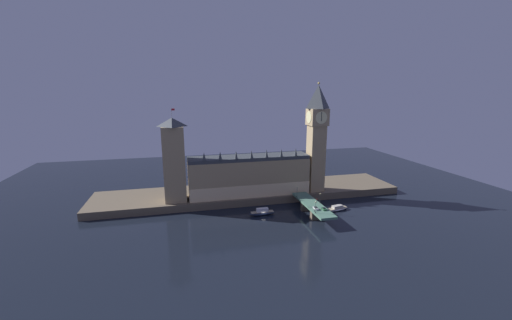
% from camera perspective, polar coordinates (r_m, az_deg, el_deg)
% --- Properties ---
extents(ground_plane, '(400.00, 400.00, 0.00)m').
position_cam_1_polar(ground_plane, '(198.67, 1.36, -10.14)').
color(ground_plane, black).
extents(embankment, '(220.00, 42.00, 5.05)m').
position_cam_1_polar(embankment, '(233.26, -1.14, -5.98)').
color(embankment, brown).
rests_on(embankment, ground_plane).
extents(parliament_hall, '(83.19, 17.91, 32.93)m').
position_cam_1_polar(parliament_hall, '(218.92, -1.25, -2.79)').
color(parliament_hall, tan).
rests_on(parliament_hall, embankment).
extents(clock_tower, '(13.12, 13.23, 77.12)m').
position_cam_1_polar(clock_tower, '(226.49, 10.97, 4.53)').
color(clock_tower, tan).
rests_on(clock_tower, embankment).
extents(victoria_tower, '(13.94, 13.94, 60.76)m').
position_cam_1_polar(victoria_tower, '(209.97, -14.67, 0.01)').
color(victoria_tower, tan).
rests_on(victoria_tower, embankment).
extents(bridge, '(10.13, 46.00, 7.26)m').
position_cam_1_polar(bridge, '(202.02, 10.25, -8.32)').
color(bridge, '#4C7560').
rests_on(bridge, ground_plane).
extents(car_northbound_trail, '(2.06, 4.59, 1.50)m').
position_cam_1_polar(car_northbound_trail, '(192.25, 10.80, -8.61)').
color(car_northbound_trail, silver).
rests_on(car_northbound_trail, bridge).
extents(car_southbound_lead, '(1.99, 3.94, 1.42)m').
position_cam_1_polar(car_southbound_lead, '(192.51, 12.25, -8.66)').
color(car_southbound_lead, '#235633').
rests_on(car_southbound_lead, bridge).
extents(pedestrian_near_rail, '(0.38, 0.38, 1.63)m').
position_cam_1_polar(pedestrian_near_rail, '(188.65, 10.58, -8.97)').
color(pedestrian_near_rail, black).
rests_on(pedestrian_near_rail, bridge).
extents(pedestrian_mid_walk, '(0.38, 0.38, 1.85)m').
position_cam_1_polar(pedestrian_mid_walk, '(205.98, 11.00, -7.08)').
color(pedestrian_mid_walk, black).
rests_on(pedestrian_mid_walk, bridge).
extents(street_lamp_near, '(1.34, 0.60, 7.26)m').
position_cam_1_polar(street_lamp_near, '(185.34, 10.79, -8.16)').
color(street_lamp_near, '#2D3333').
rests_on(street_lamp_near, bridge).
extents(street_lamp_mid, '(1.34, 0.60, 6.57)m').
position_cam_1_polar(street_lamp_mid, '(201.93, 11.58, -6.57)').
color(street_lamp_mid, '#2D3333').
rests_on(street_lamp_mid, bridge).
extents(street_lamp_far, '(1.34, 0.60, 7.31)m').
position_cam_1_polar(street_lamp_far, '(210.88, 7.48, -5.46)').
color(street_lamp_far, '#2D3333').
rests_on(street_lamp_far, bridge).
extents(boat_upstream, '(16.32, 4.16, 4.63)m').
position_cam_1_polar(boat_upstream, '(199.31, 1.15, -9.54)').
color(boat_upstream, '#1E2842').
rests_on(boat_upstream, ground_plane).
extents(boat_downstream, '(16.43, 8.04, 3.26)m').
position_cam_1_polar(boat_downstream, '(213.98, 14.55, -8.51)').
color(boat_downstream, white).
rests_on(boat_downstream, ground_plane).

